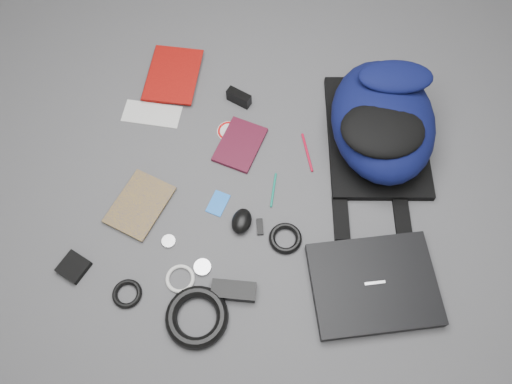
# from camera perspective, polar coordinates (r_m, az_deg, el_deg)

# --- Properties ---
(ground) EXTENTS (4.00, 4.00, 0.00)m
(ground) POSITION_cam_1_polar(r_m,az_deg,el_deg) (1.72, 0.00, -0.29)
(ground) COLOR #4F4F51
(ground) RESTS_ON ground
(backpack) EXTENTS (0.45, 0.60, 0.23)m
(backpack) POSITION_cam_1_polar(r_m,az_deg,el_deg) (1.78, 14.28, 7.95)
(backpack) COLOR black
(backpack) RESTS_ON ground
(laptop) EXTENTS (0.45, 0.39, 0.04)m
(laptop) POSITION_cam_1_polar(r_m,az_deg,el_deg) (1.63, 13.29, -10.25)
(laptop) COLOR black
(laptop) RESTS_ON ground
(textbook_red) EXTENTS (0.20, 0.26, 0.03)m
(textbook_red) POSITION_cam_1_polar(r_m,az_deg,el_deg) (2.02, -12.22, 13.19)
(textbook_red) COLOR maroon
(textbook_red) RESTS_ON ground
(comic_book) EXTENTS (0.22, 0.26, 0.02)m
(comic_book) POSITION_cam_1_polar(r_m,az_deg,el_deg) (1.77, -15.29, -0.35)
(comic_book) COLOR gold
(comic_book) RESTS_ON ground
(envelope) EXTENTS (0.21, 0.10, 0.00)m
(envelope) POSITION_cam_1_polar(r_m,az_deg,el_deg) (1.92, -11.82, 8.73)
(envelope) COLOR silver
(envelope) RESTS_ON ground
(dvd_case) EXTENTS (0.18, 0.22, 0.02)m
(dvd_case) POSITION_cam_1_polar(r_m,az_deg,el_deg) (1.80, -1.83, 5.44)
(dvd_case) COLOR #3A0B19
(dvd_case) RESTS_ON ground
(compact_camera) EXTENTS (0.10, 0.07, 0.05)m
(compact_camera) POSITION_cam_1_polar(r_m,az_deg,el_deg) (1.89, -1.96, 10.73)
(compact_camera) COLOR black
(compact_camera) RESTS_ON ground
(sticker_disc) EXTENTS (0.10, 0.10, 0.00)m
(sticker_disc) POSITION_cam_1_polar(r_m,az_deg,el_deg) (1.84, -3.13, 6.96)
(sticker_disc) COLOR silver
(sticker_disc) RESTS_ON ground
(pen_teal) EXTENTS (0.01, 0.13, 0.01)m
(pen_teal) POSITION_cam_1_polar(r_m,az_deg,el_deg) (1.72, 2.01, 0.23)
(pen_teal) COLOR #0D7D64
(pen_teal) RESTS_ON ground
(pen_red) EXTENTS (0.06, 0.15, 0.01)m
(pen_red) POSITION_cam_1_polar(r_m,az_deg,el_deg) (1.80, 5.87, 4.52)
(pen_red) COLOR #B90E2C
(pen_red) RESTS_ON ground
(id_badge) EXTENTS (0.08, 0.10, 0.00)m
(id_badge) POSITION_cam_1_polar(r_m,az_deg,el_deg) (1.71, -4.36, -1.30)
(id_badge) COLOR blue
(id_badge) RESTS_ON ground
(usb_black) EXTENTS (0.03, 0.06, 0.01)m
(usb_black) POSITION_cam_1_polar(r_m,az_deg,el_deg) (1.66, 0.45, -4.00)
(usb_black) COLOR black
(usb_black) RESTS_ON ground
(mouse) EXTENTS (0.07, 0.10, 0.05)m
(mouse) POSITION_cam_1_polar(r_m,az_deg,el_deg) (1.65, -1.65, -3.35)
(mouse) COLOR black
(mouse) RESTS_ON ground
(headphone_left) EXTENTS (0.05, 0.05, 0.01)m
(headphone_left) POSITION_cam_1_polar(r_m,az_deg,el_deg) (1.67, -9.95, -5.57)
(headphone_left) COLOR #B6B7B9
(headphone_left) RESTS_ON ground
(headphone_right) EXTENTS (0.06, 0.06, 0.01)m
(headphone_right) POSITION_cam_1_polar(r_m,az_deg,el_deg) (1.63, -6.14, -8.55)
(headphone_right) COLOR silver
(headphone_right) RESTS_ON ground
(cable_coil) EXTENTS (0.13, 0.13, 0.02)m
(cable_coil) POSITION_cam_1_polar(r_m,az_deg,el_deg) (1.65, 3.38, -5.30)
(cable_coil) COLOR black
(cable_coil) RESTS_ON ground
(power_brick) EXTENTS (0.14, 0.07, 0.03)m
(power_brick) POSITION_cam_1_polar(r_m,az_deg,el_deg) (1.59, -2.58, -11.20)
(power_brick) COLOR black
(power_brick) RESTS_ON ground
(power_cord_coil) EXTENTS (0.24, 0.24, 0.04)m
(power_cord_coil) POSITION_cam_1_polar(r_m,az_deg,el_deg) (1.58, -6.77, -13.99)
(power_cord_coil) COLOR black
(power_cord_coil) RESTS_ON ground
(pouch) EXTENTS (0.11, 0.11, 0.02)m
(pouch) POSITION_cam_1_polar(r_m,az_deg,el_deg) (1.72, -20.12, -8.05)
(pouch) COLOR black
(pouch) RESTS_ON ground
(earbud_coil) EXTENTS (0.12, 0.12, 0.02)m
(earbud_coil) POSITION_cam_1_polar(r_m,az_deg,el_deg) (1.64, -14.51, -11.20)
(earbud_coil) COLOR black
(earbud_coil) RESTS_ON ground
(white_cable_coil) EXTENTS (0.12, 0.12, 0.01)m
(white_cable_coil) POSITION_cam_1_polar(r_m,az_deg,el_deg) (1.63, -8.66, -9.77)
(white_cable_coil) COLOR silver
(white_cable_coil) RESTS_ON ground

